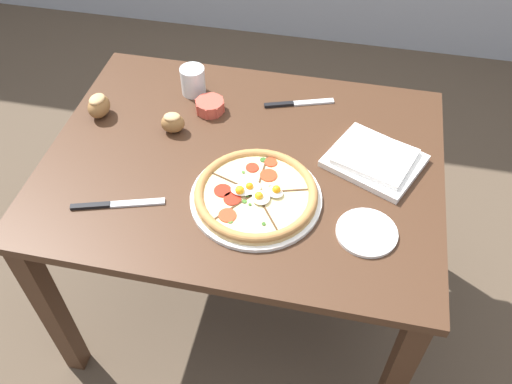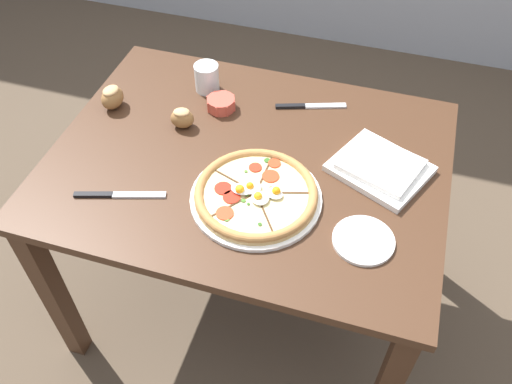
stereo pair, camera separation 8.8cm
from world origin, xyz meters
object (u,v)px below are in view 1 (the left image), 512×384
(napkin_folded, at_px, (375,159))
(pizza, at_px, (256,194))
(bread_piece_mid, at_px, (99,106))
(knife_spare, at_px, (298,103))
(ramekin_bowl, at_px, (210,106))
(knife_main, at_px, (117,204))
(side_saucer, at_px, (367,232))
(dining_table, at_px, (243,185))
(water_glass, at_px, (193,82))
(bread_piece_near, at_px, (173,122))

(napkin_folded, bearing_deg, pizza, -145.96)
(bread_piece_mid, relative_size, knife_spare, 0.41)
(ramekin_bowl, relative_size, bread_piece_mid, 1.05)
(knife_main, height_order, side_saucer, same)
(knife_main, distance_m, knife_spare, 0.67)
(side_saucer, bearing_deg, knife_main, -176.49)
(dining_table, bearing_deg, knife_main, -140.44)
(water_glass, bearing_deg, ramekin_bowl, -46.89)
(pizza, bearing_deg, side_saucer, -10.62)
(water_glass, xyz_separation_m, side_saucer, (0.60, -0.48, -0.04))
(side_saucer, bearing_deg, ramekin_bowl, 142.87)
(bread_piece_mid, relative_size, knife_main, 0.37)
(water_glass, bearing_deg, bread_piece_mid, -145.62)
(pizza, height_order, bread_piece_mid, bread_piece_mid)
(ramekin_bowl, bearing_deg, pizza, -57.03)
(bread_piece_mid, distance_m, water_glass, 0.31)
(bread_piece_mid, bearing_deg, dining_table, -12.05)
(ramekin_bowl, height_order, knife_main, ramekin_bowl)
(ramekin_bowl, bearing_deg, dining_table, -52.26)
(knife_main, xyz_separation_m, knife_spare, (0.41, 0.53, -0.00))
(ramekin_bowl, distance_m, water_glass, 0.11)
(napkin_folded, height_order, knife_main, napkin_folded)
(bread_piece_mid, relative_size, water_glass, 0.99)
(ramekin_bowl, xyz_separation_m, knife_main, (-0.14, -0.44, -0.02))
(napkin_folded, height_order, bread_piece_mid, bread_piece_mid)
(pizza, relative_size, side_saucer, 2.25)
(napkin_folded, relative_size, water_glass, 3.41)
(knife_main, bearing_deg, side_saucer, -13.60)
(napkin_folded, distance_m, bread_piece_mid, 0.86)
(water_glass, bearing_deg, pizza, -54.82)
(pizza, distance_m, water_glass, 0.52)
(napkin_folded, relative_size, bread_piece_mid, 3.45)
(bread_piece_near, xyz_separation_m, water_glass, (0.01, 0.20, 0.01))
(bread_piece_mid, relative_size, side_saucer, 0.57)
(dining_table, height_order, knife_spare, knife_spare)
(bread_piece_mid, height_order, knife_spare, bread_piece_mid)
(side_saucer, bearing_deg, dining_table, 151.60)
(napkin_folded, distance_m, knife_spare, 0.34)
(napkin_folded, bearing_deg, water_glass, 160.32)
(bread_piece_mid, height_order, water_glass, water_glass)
(bread_piece_mid, bearing_deg, ramekin_bowl, 15.43)
(dining_table, xyz_separation_m, napkin_folded, (0.37, 0.06, 0.12))
(dining_table, relative_size, bread_piece_mid, 12.59)
(side_saucer, bearing_deg, bread_piece_mid, 160.41)
(dining_table, distance_m, knife_spare, 0.33)
(bread_piece_near, bearing_deg, napkin_folded, -1.60)
(pizza, distance_m, knife_spare, 0.43)
(knife_main, height_order, knife_spare, same)
(water_glass, height_order, side_saucer, water_glass)
(ramekin_bowl, bearing_deg, side_saucer, -37.13)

